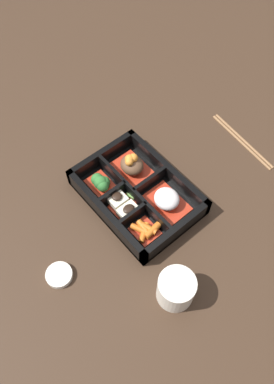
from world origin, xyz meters
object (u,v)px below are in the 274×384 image
bowl_rice (167,200)px  chopsticks (242,140)px  tea_cup (176,289)px  sauce_dish (59,275)px

bowl_rice → chopsticks: bowl_rice is taller
bowl_rice → tea_cup: (0.16, -0.12, 0.01)m
sauce_dish → chopsticks: bearing=89.5°
chopsticks → sauce_dish: 0.55m
bowl_rice → chopsticks: 0.28m
tea_cup → bowl_rice: bearing=142.3°
bowl_rice → chopsticks: size_ratio=0.47×
tea_cup → sauce_dish: size_ratio=1.34×
tea_cup → sauce_dish: 0.24m
bowl_rice → sauce_dish: (-0.02, -0.28, -0.02)m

